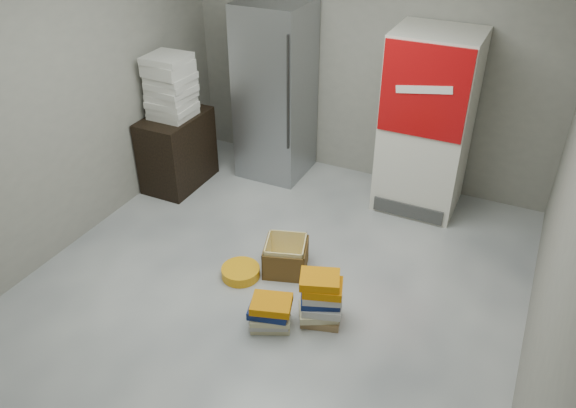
# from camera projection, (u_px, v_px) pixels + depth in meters

# --- Properties ---
(ground) EXTENTS (5.00, 5.00, 0.00)m
(ground) POSITION_uv_depth(u_px,v_px,m) (258.00, 306.00, 4.59)
(ground) COLOR silver
(ground) RESTS_ON ground
(room_shell) EXTENTS (4.04, 5.04, 2.82)m
(room_shell) POSITION_uv_depth(u_px,v_px,m) (250.00, 99.00, 3.62)
(room_shell) COLOR gray
(room_shell) RESTS_ON ground
(steel_fridge) EXTENTS (0.70, 0.72, 1.90)m
(steel_fridge) POSITION_uv_depth(u_px,v_px,m) (276.00, 92.00, 6.03)
(steel_fridge) COLOR #A9ACB1
(steel_fridge) RESTS_ON ground
(coke_cooler) EXTENTS (0.80, 0.73, 1.80)m
(coke_cooler) POSITION_uv_depth(u_px,v_px,m) (427.00, 124.00, 5.45)
(coke_cooler) COLOR silver
(coke_cooler) RESTS_ON ground
(wood_shelf) EXTENTS (0.50, 0.80, 0.80)m
(wood_shelf) POSITION_uv_depth(u_px,v_px,m) (177.00, 150.00, 6.07)
(wood_shelf) COLOR black
(wood_shelf) RESTS_ON ground
(supply_box_stack) EXTENTS (0.44, 0.43, 0.65)m
(supply_box_stack) POSITION_uv_depth(u_px,v_px,m) (171.00, 87.00, 5.67)
(supply_box_stack) COLOR silver
(supply_box_stack) RESTS_ON wood_shelf
(phonebook_stack_main) EXTENTS (0.39, 0.36, 0.44)m
(phonebook_stack_main) POSITION_uv_depth(u_px,v_px,m) (321.00, 299.00, 4.34)
(phonebook_stack_main) COLOR olive
(phonebook_stack_main) RESTS_ON ground
(phonebook_stack_side) EXTENTS (0.40, 0.36, 0.27)m
(phonebook_stack_side) POSITION_uv_depth(u_px,v_px,m) (270.00, 313.00, 4.33)
(phonebook_stack_side) COLOR #C5BC8F
(phonebook_stack_side) RESTS_ON ground
(cardboard_box) EXTENTS (0.46, 0.46, 0.30)m
(cardboard_box) POSITION_uv_depth(u_px,v_px,m) (286.00, 258.00, 4.93)
(cardboard_box) COLOR gold
(cardboard_box) RESTS_ON ground
(bucket_lid) EXTENTS (0.36, 0.36, 0.09)m
(bucket_lid) POSITION_uv_depth(u_px,v_px,m) (241.00, 272.00, 4.89)
(bucket_lid) COLOR #F2A211
(bucket_lid) RESTS_ON ground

